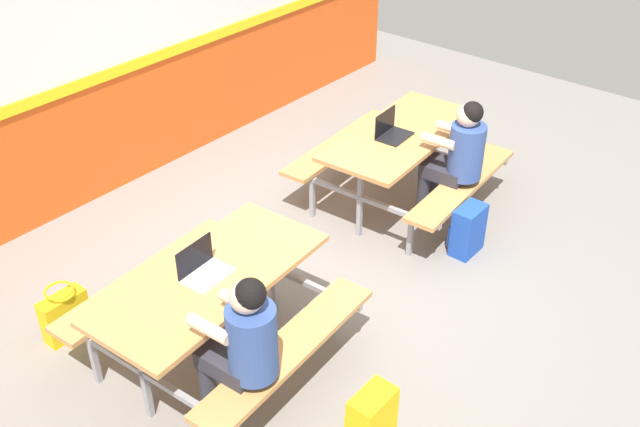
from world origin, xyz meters
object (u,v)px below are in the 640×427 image
object	(u,v)px
picnic_table_right	(400,149)
laptop_dark	(391,131)
student_further	(457,153)
satchel_spare	(371,421)
student_nearer	(243,342)
backpack_dark	(467,230)
tote_bag_bright	(65,315)
picnic_table_left	(212,295)
laptop_silver	(203,269)

from	to	relation	value
picnic_table_right	laptop_dark	bearing A→B (deg)	165.15
student_further	satchel_spare	world-z (taller)	student_further
satchel_spare	student_nearer	bearing A→B (deg)	117.16
backpack_dark	student_further	bearing A→B (deg)	48.05
picnic_table_right	satchel_spare	world-z (taller)	picnic_table_right
student_nearer	backpack_dark	xyz separation A→B (m)	(2.51, -0.12, -0.49)
satchel_spare	tote_bag_bright	bearing A→B (deg)	105.05
picnic_table_left	satchel_spare	world-z (taller)	picnic_table_left
picnic_table_right	laptop_silver	bearing A→B (deg)	-176.52
backpack_dark	tote_bag_bright	distance (m)	3.26
laptop_silver	student_further	bearing A→B (deg)	-8.97
student_further	backpack_dark	distance (m)	0.67
student_nearer	satchel_spare	xyz separation A→B (m)	(0.36, -0.70, -0.49)
picnic_table_right	backpack_dark	distance (m)	0.99
laptop_dark	picnic_table_right	bearing A→B (deg)	-14.85
picnic_table_left	laptop_silver	bearing A→B (deg)	119.89
student_further	satchel_spare	xyz separation A→B (m)	(-2.45, -0.91, -0.49)
backpack_dark	satchel_spare	distance (m)	2.23
student_nearer	satchel_spare	distance (m)	0.93
laptop_dark	backpack_dark	size ratio (longest dim) A/B	0.76
picnic_table_right	student_further	bearing A→B (deg)	-85.83
laptop_dark	laptop_silver	bearing A→B (deg)	-175.65
tote_bag_bright	satchel_spare	bearing A→B (deg)	-74.95
picnic_table_left	student_nearer	bearing A→B (deg)	-116.10
picnic_table_right	tote_bag_bright	distance (m)	3.16
tote_bag_bright	satchel_spare	size ratio (longest dim) A/B	0.98
picnic_table_right	student_nearer	bearing A→B (deg)	-164.54
student_nearer	student_further	distance (m)	2.82
picnic_table_left	student_further	world-z (taller)	student_further
laptop_dark	satchel_spare	world-z (taller)	laptop_dark
tote_bag_bright	satchel_spare	xyz separation A→B (m)	(0.62, -2.29, 0.02)
picnic_table_right	backpack_dark	size ratio (longest dim) A/B	3.87
picnic_table_right	laptop_silver	world-z (taller)	laptop_silver
laptop_silver	tote_bag_bright	distance (m)	1.26
picnic_table_left	student_further	xyz separation A→B (m)	(2.53, -0.37, 0.13)
student_further	laptop_silver	xyz separation A→B (m)	(-2.55, 0.40, 0.08)
student_nearer	tote_bag_bright	bearing A→B (deg)	99.18
student_nearer	laptop_dark	size ratio (longest dim) A/B	3.61
student_nearer	satchel_spare	size ratio (longest dim) A/B	2.74
laptop_dark	satchel_spare	bearing A→B (deg)	-146.98
picnic_table_left	laptop_dark	world-z (taller)	laptop_dark
picnic_table_left	laptop_dark	size ratio (longest dim) A/B	5.10
tote_bag_bright	satchel_spare	distance (m)	2.37
picnic_table_right	tote_bag_bright	xyz separation A→B (m)	(-3.03, 0.82, -0.38)
student_nearer	backpack_dark	world-z (taller)	student_nearer
picnic_table_right	student_further	size ratio (longest dim) A/B	1.41
laptop_silver	backpack_dark	distance (m)	2.43
student_further	tote_bag_bright	world-z (taller)	student_further
student_nearer	backpack_dark	size ratio (longest dim) A/B	2.74
picnic_table_left	backpack_dark	bearing A→B (deg)	-17.45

